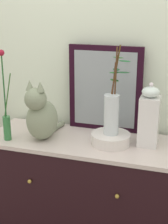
{
  "coord_description": "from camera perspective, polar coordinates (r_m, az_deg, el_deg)",
  "views": [
    {
      "loc": [
        0.57,
        -1.83,
        1.76
      ],
      "look_at": [
        0.0,
        0.0,
        1.11
      ],
      "focal_mm": 54.39,
      "sensor_mm": 36.0,
      "label": 1
    }
  ],
  "objects": [
    {
      "name": "jar_lidded_porcelain",
      "position": [
        1.99,
        10.9,
        -0.88
      ],
      "size": [
        0.11,
        0.11,
        0.38
      ],
      "color": "white",
      "rests_on": "sideboard"
    },
    {
      "name": "wall_back",
      "position": [
        2.26,
        2.33,
        6.86
      ],
      "size": [
        4.4,
        0.08,
        2.6
      ],
      "primitive_type": "cube",
      "color": "silver",
      "rests_on": "ground_plane"
    },
    {
      "name": "vase_glass_clear",
      "position": [
        1.97,
        4.7,
        0.12
      ],
      "size": [
        0.15,
        0.14,
        0.52
      ],
      "color": "silver",
      "rests_on": "bowl_porcelain"
    },
    {
      "name": "sideboard",
      "position": [
        2.31,
        -0.0,
        -15.37
      ],
      "size": [
        1.2,
        0.48,
        0.93
      ],
      "color": "black",
      "rests_on": "ground_plane"
    },
    {
      "name": "cat_sitting",
      "position": [
        2.06,
        -7.24,
        -0.56
      ],
      "size": [
        0.21,
        0.38,
        0.38
      ],
      "color": "gray",
      "rests_on": "sideboard"
    },
    {
      "name": "mirror_leaning",
      "position": [
        2.17,
        3.54,
        3.87
      ],
      "size": [
        0.47,
        0.03,
        0.55
      ],
      "color": "black",
      "rests_on": "sideboard"
    },
    {
      "name": "vase_slim_green",
      "position": [
        2.09,
        -12.94,
        -0.73
      ],
      "size": [
        0.07,
        0.05,
        0.55
      ],
      "color": "#33763E",
      "rests_on": "sideboard"
    },
    {
      "name": "bowl_porcelain",
      "position": [
        2.02,
        4.51,
        -4.5
      ],
      "size": [
        0.23,
        0.23,
        0.07
      ],
      "primitive_type": "cylinder",
      "color": "silver",
      "rests_on": "sideboard"
    }
  ]
}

